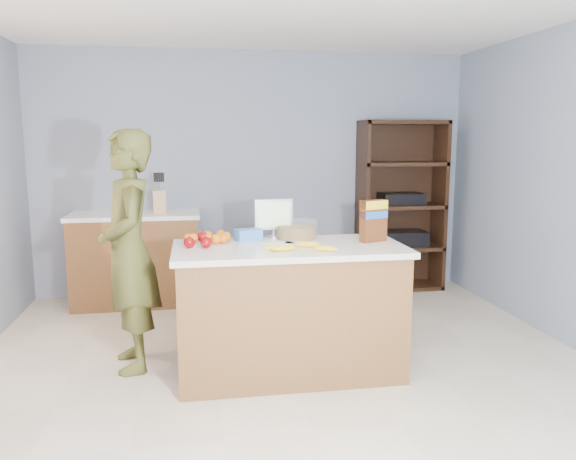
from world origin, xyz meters
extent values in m
cube|color=beige|center=(0.00, 0.00, 0.00)|extent=(4.50, 5.00, 0.02)
cube|color=gray|center=(0.00, 2.50, 1.25)|extent=(4.50, 0.02, 2.50)
cube|color=gray|center=(0.00, -2.50, 1.25)|extent=(4.50, 0.02, 2.50)
cube|color=brown|center=(0.00, 0.30, 0.43)|extent=(1.50, 0.70, 0.86)
cube|color=silver|center=(0.00, 0.30, 0.88)|extent=(1.56, 0.76, 0.04)
cube|color=black|center=(0.00, 0.30, 0.05)|extent=(1.46, 0.66, 0.10)
cube|color=brown|center=(-1.20, 2.20, 0.43)|extent=(1.20, 0.60, 0.86)
cube|color=white|center=(-1.20, 2.20, 0.88)|extent=(1.24, 0.62, 0.04)
cube|color=black|center=(1.55, 2.48, 0.90)|extent=(0.90, 0.04, 1.80)
cube|color=black|center=(1.12, 2.30, 0.90)|extent=(0.04, 0.40, 1.80)
cube|color=black|center=(1.98, 2.30, 0.90)|extent=(0.04, 0.40, 1.80)
cube|color=black|center=(1.55, 2.30, 0.02)|extent=(0.90, 0.40, 0.04)
cube|color=black|center=(1.55, 2.30, 0.45)|extent=(0.90, 0.40, 0.04)
cube|color=black|center=(1.55, 2.30, 0.90)|extent=(0.90, 0.40, 0.04)
cube|color=black|center=(1.55, 2.30, 1.35)|extent=(0.90, 0.40, 0.04)
cube|color=black|center=(1.55, 2.30, 1.78)|extent=(0.90, 0.40, 0.04)
cube|color=black|center=(1.55, 2.30, 0.55)|extent=(0.55, 0.32, 0.16)
cube|color=black|center=(1.55, 2.30, 0.98)|extent=(0.45, 0.30, 0.12)
imported|color=#48481D|center=(-1.08, 0.58, 0.84)|extent=(0.52, 0.68, 1.68)
cube|color=tan|center=(-0.96, 2.17, 1.01)|extent=(0.12, 0.10, 0.22)
cylinder|color=black|center=(-1.00, 2.17, 1.17)|extent=(0.02, 0.02, 0.09)
cylinder|color=black|center=(-0.98, 2.17, 1.17)|extent=(0.02, 0.02, 0.09)
cylinder|color=black|center=(-0.96, 2.17, 1.17)|extent=(0.02, 0.02, 0.09)
cylinder|color=black|center=(-0.94, 2.17, 1.17)|extent=(0.02, 0.02, 0.09)
cylinder|color=black|center=(-0.92, 2.17, 1.17)|extent=(0.02, 0.02, 0.09)
cube|color=white|center=(-0.06, 0.38, 0.90)|extent=(0.24, 0.18, 0.00)
cube|color=white|center=(0.10, 0.39, 0.90)|extent=(0.25, 0.18, 0.00)
ellipsoid|color=yellow|center=(-0.10, 0.15, 0.92)|extent=(0.17, 0.05, 0.04)
ellipsoid|color=yellow|center=(-0.07, 0.13, 0.92)|extent=(0.18, 0.07, 0.04)
ellipsoid|color=yellow|center=(0.11, 0.23, 0.92)|extent=(0.18, 0.08, 0.04)
ellipsoid|color=yellow|center=(0.20, 0.07, 0.92)|extent=(0.17, 0.12, 0.04)
sphere|color=#840309|center=(-0.58, 0.53, 0.94)|extent=(0.08, 0.08, 0.08)
sphere|color=#840309|center=(-0.56, 0.31, 0.94)|extent=(0.08, 0.08, 0.08)
sphere|color=#840309|center=(-0.67, 0.33, 0.94)|extent=(0.08, 0.08, 0.08)
sphere|color=#E95C0E|center=(-0.67, 0.50, 0.93)|extent=(0.07, 0.07, 0.07)
sphere|color=#E95C0E|center=(-0.54, 0.59, 0.93)|extent=(0.07, 0.07, 0.07)
sphere|color=#E95C0E|center=(-0.48, 0.45, 0.93)|extent=(0.07, 0.07, 0.07)
sphere|color=#E95C0E|center=(-0.41, 0.53, 0.93)|extent=(0.07, 0.07, 0.07)
sphere|color=#E95C0E|center=(-0.64, 0.50, 0.93)|extent=(0.07, 0.07, 0.07)
sphere|color=#E95C0E|center=(-0.54, 0.50, 0.93)|extent=(0.07, 0.07, 0.07)
sphere|color=#E95C0E|center=(-0.44, 0.61, 0.93)|extent=(0.07, 0.07, 0.07)
sphere|color=#E95C0E|center=(-0.43, 0.46, 0.93)|extent=(0.07, 0.07, 0.07)
cube|color=blue|center=(-0.26, 0.55, 0.94)|extent=(0.21, 0.17, 0.08)
cylinder|color=#267219|center=(0.10, 0.57, 0.95)|extent=(0.27, 0.27, 0.09)
cylinder|color=white|center=(0.10, 0.57, 0.97)|extent=(0.30, 0.30, 0.13)
cylinder|color=silver|center=(-0.06, 0.64, 0.91)|extent=(0.12, 0.12, 0.01)
cylinder|color=silver|center=(-0.06, 0.64, 0.94)|extent=(0.02, 0.02, 0.05)
cube|color=silver|center=(-0.06, 0.64, 1.07)|extent=(0.28, 0.06, 0.22)
cube|color=yellow|center=(-0.06, 0.62, 1.07)|extent=(0.24, 0.02, 0.18)
cube|color=#592B14|center=(0.61, 0.36, 1.05)|extent=(0.21, 0.13, 0.29)
cube|color=yellow|center=(0.61, 0.36, 1.16)|extent=(0.21, 0.14, 0.06)
cube|color=blue|center=(0.61, 0.36, 1.09)|extent=(0.21, 0.14, 0.05)
camera|label=1|loc=(-0.62, -3.37, 1.62)|focal=35.00mm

